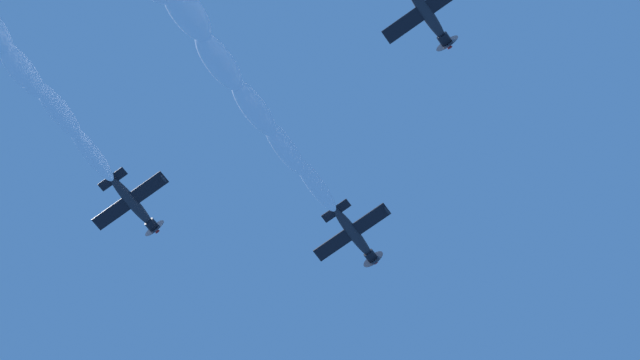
{
  "coord_description": "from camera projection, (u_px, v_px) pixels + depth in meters",
  "views": [
    {
      "loc": [
        -23.99,
        21.46,
        1.87
      ],
      "look_at": [
        -1.2,
        4.12,
        87.51
      ],
      "focal_mm": 59.34,
      "sensor_mm": 36.0,
      "label": 1
    }
  ],
  "objects": [
    {
      "name": "airplane_left_wingman",
      "position": [
        133.0,
        203.0,
        92.82
      ],
      "size": [
        7.62,
        6.85,
        2.19
      ],
      "color": "#232328"
    },
    {
      "name": "airplane_lead",
      "position": [
        354.0,
        235.0,
        93.59
      ],
      "size": [
        7.62,
        6.86,
        2.2
      ],
      "color": "#232328"
    },
    {
      "name": "airplane_right_wingman",
      "position": [
        427.0,
        14.0,
        84.73
      ],
      "size": [
        7.62,
        6.86,
        2.18
      ],
      "color": "#232328"
    }
  ]
}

